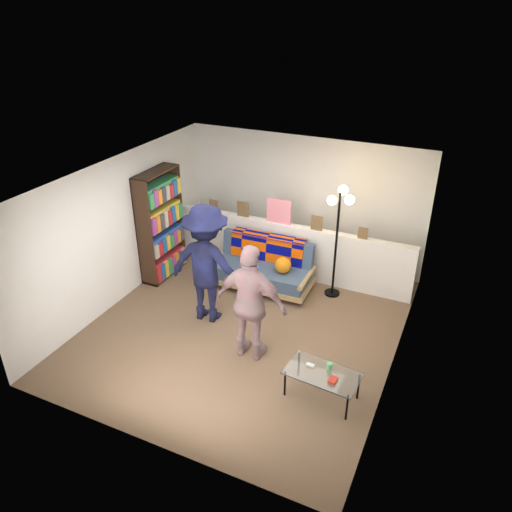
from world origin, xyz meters
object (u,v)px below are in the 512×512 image
Objects in this scene: floor_lamp at (339,221)px; person_left at (207,264)px; person_right at (251,304)px; bookshelf at (161,228)px; coffee_table at (323,375)px; futon_sofa at (263,268)px.

floor_lamp reaches higher than person_left.
person_right is at bearing 147.70° from person_left.
person_left is at bearing -30.06° from person_right.
bookshelf reaches higher than person_right.
bookshelf reaches higher than coffee_table.
futon_sofa is 2.85m from coffee_table.
person_left is at bearing -136.55° from floor_lamp.
person_left is at bearing -31.12° from bookshelf.
person_left is (-2.20, 0.97, 0.59)m from coffee_table.
bookshelf is 4.11m from coffee_table.
bookshelf is 1.13× the size of person_right.
floor_lamp is 1.11× the size of person_right.
person_left is at bearing 156.19° from coffee_table.
person_left is (1.44, -0.87, 0.04)m from bookshelf.
futon_sofa is at bearing -110.03° from person_left.
futon_sofa reaches higher than coffee_table.
bookshelf reaches higher than futon_sofa.
person_left reaches higher than person_right.
coffee_table is at bearing -50.64° from futon_sofa.
floor_lamp is at bearing 12.81° from futon_sofa.
futon_sofa is 1.60m from floor_lamp.
floor_lamp is at bearing 103.69° from coffee_table.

